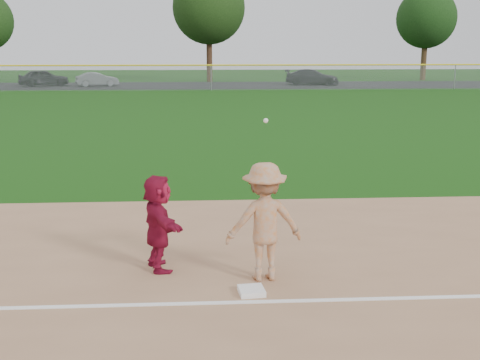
{
  "coord_description": "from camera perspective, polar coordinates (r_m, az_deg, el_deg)",
  "views": [
    {
      "loc": [
        -0.62,
        -8.79,
        3.63
      ],
      "look_at": [
        0.0,
        1.5,
        1.3
      ],
      "focal_mm": 45.0,
      "sensor_mm": 36.0,
      "label": 1
    }
  ],
  "objects": [
    {
      "name": "car_left",
      "position": [
        56.48,
        -18.13,
        9.21
      ],
      "size": [
        4.63,
        3.16,
        1.46
      ],
      "primitive_type": "imported",
      "rotation": [
        0.0,
        0.0,
        1.94
      ],
      "color": "black",
      "rests_on": "parking_asphalt"
    },
    {
      "name": "tree_3",
      "position": [
        65.66,
        17.26,
        14.42
      ],
      "size": [
        6.0,
        6.0,
        9.19
      ],
      "color": "#3C2916",
      "rests_on": "ground"
    },
    {
      "name": "car_mid",
      "position": [
        55.07,
        -13.4,
        9.27
      ],
      "size": [
        3.86,
        2.37,
        1.2
      ],
      "primitive_type": "imported",
      "rotation": [
        0.0,
        0.0,
        1.9
      ],
      "color": "slate",
      "rests_on": "parking_asphalt"
    },
    {
      "name": "base_runner",
      "position": [
        9.84,
        -7.76,
        -4.03
      ],
      "size": [
        0.88,
        1.54,
        1.59
      ],
      "primitive_type": "imported",
      "rotation": [
        0.0,
        0.0,
        1.87
      ],
      "color": "maroon",
      "rests_on": "infield_dirt"
    },
    {
      "name": "parking_asphalt",
      "position": [
        54.91,
        -2.83,
        8.96
      ],
      "size": [
        120.0,
        10.0,
        0.01
      ],
      "primitive_type": "cube",
      "color": "black",
      "rests_on": "ground"
    },
    {
      "name": "first_base",
      "position": [
        9.06,
        1.1,
        -10.47
      ],
      "size": [
        0.41,
        0.41,
        0.08
      ],
      "primitive_type": "cube",
      "rotation": [
        0.0,
        0.0,
        0.12
      ],
      "color": "white",
      "rests_on": "infield_dirt"
    },
    {
      "name": "ground",
      "position": [
        9.53,
        0.55,
        -9.66
      ],
      "size": [
        160.0,
        160.0,
        0.0
      ],
      "primitive_type": "plane",
      "color": "#15450D",
      "rests_on": "ground"
    },
    {
      "name": "tree_2",
      "position": [
        60.39,
        -2.97,
        16.0
      ],
      "size": [
        7.0,
        7.0,
        10.58
      ],
      "color": "#382114",
      "rests_on": "ground"
    },
    {
      "name": "outfield_fence",
      "position": [
        48.82,
        -2.77,
        10.78
      ],
      "size": [
        110.0,
        0.12,
        110.0
      ],
      "color": "#999EA0",
      "rests_on": "ground"
    },
    {
      "name": "first_base_play",
      "position": [
        9.33,
        2.31,
        -3.97
      ],
      "size": [
        1.28,
        0.83,
        2.54
      ],
      "color": "#9E9EA0",
      "rests_on": "infield_dirt"
    },
    {
      "name": "foul_line",
      "position": [
        8.79,
        0.92,
        -11.49
      ],
      "size": [
        60.0,
        0.1,
        0.01
      ],
      "primitive_type": "cube",
      "color": "white",
      "rests_on": "infield_dirt"
    },
    {
      "name": "car_right",
      "position": [
        55.71,
        6.86,
        9.66
      ],
      "size": [
        5.15,
        3.0,
        1.4
      ],
      "primitive_type": "imported",
      "rotation": [
        0.0,
        0.0,
        1.34
      ],
      "color": "black",
      "rests_on": "parking_asphalt"
    }
  ]
}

